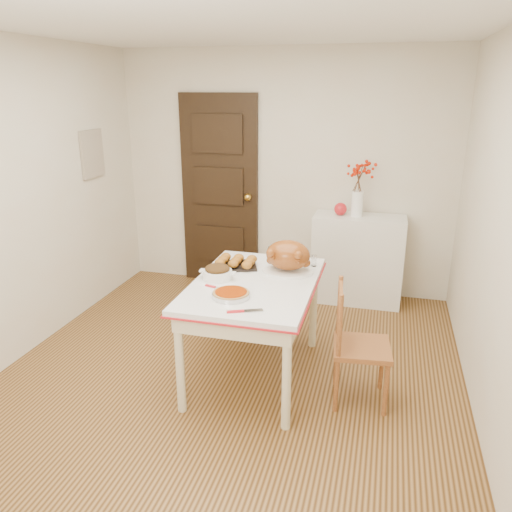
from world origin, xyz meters
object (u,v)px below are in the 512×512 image
(sideboard, at_px, (357,259))
(pumpkin_pie, at_px, (231,293))
(kitchen_table, at_px, (254,329))
(chair_oak, at_px, (362,345))
(turkey_platter, at_px, (288,257))

(sideboard, xyz_separation_m, pumpkin_pie, (-0.72, -1.96, 0.35))
(sideboard, height_order, pumpkin_pie, sideboard)
(kitchen_table, xyz_separation_m, chair_oak, (0.80, -0.12, 0.05))
(sideboard, bearing_deg, kitchen_table, -111.35)
(chair_oak, distance_m, turkey_platter, 0.85)
(kitchen_table, distance_m, chair_oak, 0.81)
(chair_oak, relative_size, turkey_platter, 2.21)
(kitchen_table, distance_m, turkey_platter, 0.60)
(turkey_platter, relative_size, pumpkin_pie, 1.53)
(chair_oak, bearing_deg, kitchen_table, 75.37)
(chair_oak, xyz_separation_m, pumpkin_pie, (-0.88, -0.19, 0.37))
(kitchen_table, relative_size, pumpkin_pie, 5.05)
(sideboard, bearing_deg, chair_oak, -84.96)
(kitchen_table, relative_size, turkey_platter, 3.30)
(sideboard, xyz_separation_m, chair_oak, (0.16, -1.77, -0.02))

